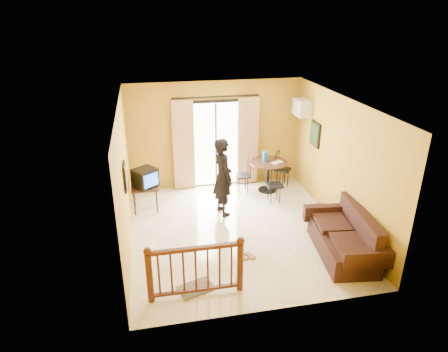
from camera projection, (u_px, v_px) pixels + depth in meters
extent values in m
plane|color=beige|center=(237.00, 231.00, 8.66)|extent=(5.00, 5.00, 0.00)
plane|color=white|center=(239.00, 103.00, 7.56)|extent=(5.00, 5.00, 0.00)
plane|color=#B78C23|center=(215.00, 135.00, 10.36)|extent=(4.50, 0.00, 4.50)
plane|color=#B78C23|center=(277.00, 235.00, 5.85)|extent=(4.50, 0.00, 4.50)
plane|color=#B78C23|center=(124.00, 180.00, 7.69)|extent=(0.00, 5.00, 5.00)
plane|color=#B78C23|center=(340.00, 163.00, 8.52)|extent=(0.00, 5.00, 5.00)
cube|color=black|center=(216.00, 144.00, 10.44)|extent=(1.34, 0.03, 2.34)
cube|color=white|center=(216.00, 145.00, 10.41)|extent=(1.20, 0.04, 2.20)
cube|color=black|center=(216.00, 145.00, 10.39)|extent=(0.04, 0.02, 2.20)
cube|color=beige|center=(184.00, 146.00, 10.19)|extent=(0.55, 0.08, 2.35)
cube|color=beige|center=(248.00, 141.00, 10.50)|extent=(0.55, 0.08, 2.35)
cylinder|color=black|center=(216.00, 97.00, 9.87)|extent=(2.20, 0.04, 0.04)
cube|color=black|center=(145.00, 187.00, 9.29)|extent=(0.62, 0.52, 0.04)
cylinder|color=black|center=(134.00, 204.00, 9.18)|extent=(0.04, 0.04, 0.60)
cylinder|color=black|center=(157.00, 202.00, 9.27)|extent=(0.04, 0.04, 0.60)
cylinder|color=black|center=(134.00, 196.00, 9.55)|extent=(0.04, 0.04, 0.60)
cylinder|color=black|center=(156.00, 194.00, 9.65)|extent=(0.04, 0.04, 0.60)
cube|color=black|center=(145.00, 178.00, 9.21)|extent=(0.65, 0.64, 0.44)
cube|color=#296DF8|center=(151.00, 180.00, 9.07)|extent=(0.32, 0.24, 0.31)
cube|color=black|center=(125.00, 177.00, 7.46)|extent=(0.04, 0.42, 0.52)
cube|color=#4F4743|center=(126.00, 177.00, 7.46)|extent=(0.01, 0.34, 0.44)
cylinder|color=black|center=(268.00, 163.00, 10.23)|extent=(0.97, 0.97, 0.04)
cylinder|color=black|center=(268.00, 177.00, 10.39)|extent=(0.08, 0.08, 0.79)
cylinder|color=black|center=(267.00, 190.00, 10.54)|extent=(0.47, 0.47, 0.03)
cylinder|color=#1356B2|center=(265.00, 156.00, 10.22)|extent=(0.14, 0.14, 0.25)
cube|color=beige|center=(277.00, 162.00, 10.17)|extent=(0.33, 0.27, 0.02)
cube|color=white|center=(302.00, 108.00, 9.96)|extent=(0.30, 0.60, 0.40)
cube|color=gray|center=(296.00, 108.00, 9.93)|extent=(0.02, 0.56, 0.36)
cube|color=black|center=(315.00, 134.00, 9.59)|extent=(0.04, 0.50, 0.60)
cube|color=black|center=(314.00, 134.00, 9.58)|extent=(0.01, 0.42, 0.52)
cube|color=black|center=(322.00, 213.00, 8.69)|extent=(0.45, 0.81, 0.04)
cube|color=black|center=(321.00, 222.00, 8.78)|extent=(0.41, 0.77, 0.03)
cube|color=black|center=(320.00, 229.00, 8.40)|extent=(0.05, 0.05, 0.34)
cube|color=black|center=(336.00, 227.00, 8.47)|extent=(0.05, 0.05, 0.34)
cube|color=black|center=(307.00, 213.00, 9.05)|extent=(0.05, 0.05, 0.34)
cube|color=black|center=(322.00, 211.00, 9.11)|extent=(0.05, 0.05, 0.34)
imported|color=brown|center=(321.00, 209.00, 8.72)|extent=(0.24, 0.24, 0.07)
cube|color=black|center=(342.00, 244.00, 7.76)|extent=(1.10, 1.87, 0.44)
cube|color=black|center=(360.00, 225.00, 7.67)|extent=(0.43, 1.78, 0.61)
cube|color=black|center=(367.00, 259.00, 6.89)|extent=(0.90, 0.29, 0.33)
cube|color=black|center=(324.00, 213.00, 8.44)|extent=(0.90, 0.29, 0.33)
cube|color=black|center=(351.00, 244.00, 7.30)|extent=(0.70, 0.79, 0.11)
cube|color=black|center=(332.00, 223.00, 8.00)|extent=(0.70, 0.79, 0.11)
imported|color=black|center=(223.00, 177.00, 9.06)|extent=(0.59, 0.76, 1.83)
cylinder|color=#471E0F|center=(150.00, 278.00, 6.41)|extent=(0.11, 0.11, 0.92)
cylinder|color=#471E0F|center=(240.00, 267.00, 6.69)|extent=(0.11, 0.11, 0.92)
sphere|color=#471E0F|center=(147.00, 251.00, 6.21)|extent=(0.13, 0.13, 0.13)
sphere|color=#471E0F|center=(241.00, 241.00, 6.49)|extent=(0.13, 0.13, 0.13)
cube|color=#471E0F|center=(195.00, 249.00, 6.37)|extent=(1.55, 0.08, 0.06)
cube|color=#471E0F|center=(196.00, 290.00, 6.69)|extent=(1.55, 0.06, 0.05)
cube|color=#5B5749|center=(196.00, 288.00, 6.88)|extent=(0.70, 0.57, 0.02)
cube|color=brown|center=(243.00, 256.00, 7.74)|extent=(0.19, 0.27, 0.03)
cube|color=brown|center=(250.00, 256.00, 7.76)|extent=(0.19, 0.27, 0.03)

